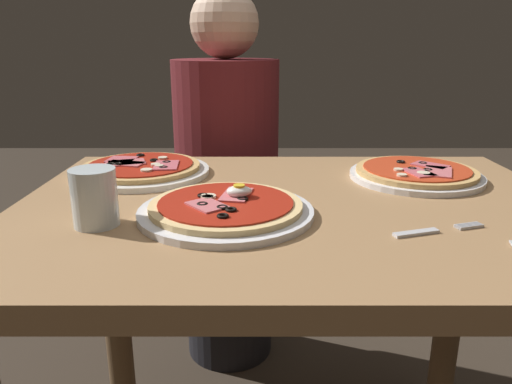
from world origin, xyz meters
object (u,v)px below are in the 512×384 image
pizza_foreground (227,209)px  pizza_across_left (417,174)px  dining_table (295,269)px  water_glass_near (96,201)px  diner_person (228,195)px  pizza_across_right (142,169)px  fork (433,231)px

pizza_foreground → pizza_across_left: bearing=30.2°
dining_table → water_glass_near: water_glass_near is taller
water_glass_near → diner_person: diner_person is taller
pizza_foreground → pizza_across_left: 0.46m
pizza_across_left → pizza_across_right: same height
pizza_foreground → diner_person: size_ratio=0.25×
fork → water_glass_near: bearing=176.6°
pizza_across_left → diner_person: bearing=133.1°
water_glass_near → fork: 0.53m
dining_table → pizza_foreground: 0.21m
pizza_foreground → water_glass_near: bearing=-167.4°
dining_table → fork: 0.29m
dining_table → pizza_foreground: pizza_foreground is taller
water_glass_near → fork: water_glass_near is taller
pizza_across_right → water_glass_near: bearing=-89.9°
dining_table → water_glass_near: bearing=-160.0°
dining_table → pizza_across_right: size_ratio=3.40×
dining_table → fork: bearing=-37.3°
pizza_across_left → pizza_across_right: 0.60m
dining_table → pizza_across_left: pizza_across_left is taller
fork → diner_person: size_ratio=0.13×
fork → dining_table: bearing=142.7°
water_glass_near → diner_person: bearing=77.5°
water_glass_near → pizza_across_left: bearing=24.7°
dining_table → pizza_across_right: bearing=149.5°
fork → diner_person: bearing=115.1°
diner_person → fork: bearing=115.1°
pizza_across_right → fork: (0.53, -0.34, -0.01)m
water_glass_near → diner_person: (0.16, 0.74, -0.22)m
pizza_across_right → dining_table: bearing=-30.5°
pizza_across_left → fork: bearing=-103.3°
water_glass_near → fork: (0.53, -0.03, -0.04)m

